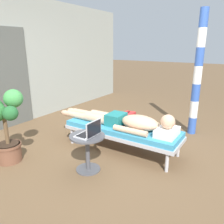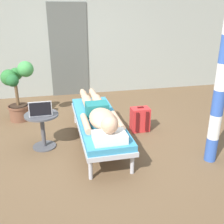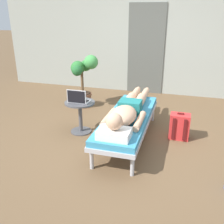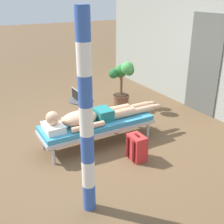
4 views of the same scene
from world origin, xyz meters
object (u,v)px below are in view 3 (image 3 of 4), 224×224
at_px(person_reclining, 127,111).
at_px(side_table, 80,112).
at_px(laptop, 78,99).
at_px(potted_plant, 83,79).
at_px(lounge_chair, 128,120).
at_px(backpack, 179,127).

distance_m(person_reclining, side_table, 0.84).
xyz_separation_m(person_reclining, side_table, (-0.81, 0.15, -0.16)).
xyz_separation_m(laptop, potted_plant, (-0.42, 1.22, 0.00)).
bearing_deg(lounge_chair, potted_plant, 134.71).
height_order(side_table, backpack, side_table).
distance_m(side_table, potted_plant, 1.26).
bearing_deg(backpack, person_reclining, -153.23).
relative_size(person_reclining, backpack, 5.12).
relative_size(laptop, potted_plant, 0.29).
distance_m(person_reclining, potted_plant, 1.80).
bearing_deg(side_table, laptop, -90.00).
bearing_deg(person_reclining, potted_plant, 132.99).
relative_size(lounge_chair, side_table, 3.71).
relative_size(person_reclining, side_table, 4.15).
height_order(person_reclining, side_table, person_reclining).
xyz_separation_m(laptop, backpack, (1.56, 0.28, -0.39)).
relative_size(lounge_chair, backpack, 4.57).
distance_m(laptop, backpack, 1.63).
relative_size(person_reclining, potted_plant, 2.03).
height_order(laptop, backpack, laptop).
height_order(side_table, laptop, laptop).
height_order(lounge_chair, person_reclining, person_reclining).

